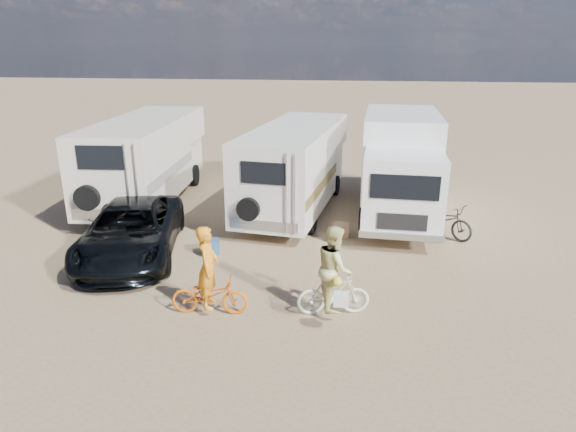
# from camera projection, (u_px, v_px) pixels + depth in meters

# --- Properties ---
(ground) EXTENTS (140.00, 140.00, 0.00)m
(ground) POSITION_uv_depth(u_px,v_px,m) (254.00, 302.00, 10.89)
(ground) COLOR #977C5A
(ground) RESTS_ON ground
(rv_main) EXTENTS (3.11, 7.12, 2.81)m
(rv_main) POSITION_uv_depth(u_px,v_px,m) (295.00, 169.00, 16.55)
(rv_main) COLOR silver
(rv_main) RESTS_ON ground
(rv_left) EXTENTS (2.89, 7.41, 2.90)m
(rv_left) POSITION_uv_depth(u_px,v_px,m) (147.00, 161.00, 17.46)
(rv_left) COLOR white
(rv_left) RESTS_ON ground
(box_truck) EXTENTS (2.60, 6.63, 3.22)m
(box_truck) POSITION_uv_depth(u_px,v_px,m) (400.00, 168.00, 15.85)
(box_truck) COLOR white
(box_truck) RESTS_ON ground
(dark_suv) EXTENTS (3.40, 5.39, 1.39)m
(dark_suv) POSITION_uv_depth(u_px,v_px,m) (131.00, 231.00, 13.12)
(dark_suv) COLOR black
(dark_suv) RESTS_ON ground
(bike_man) EXTENTS (1.63, 0.67, 0.84)m
(bike_man) POSITION_uv_depth(u_px,v_px,m) (210.00, 295.00, 10.33)
(bike_man) COLOR #D65707
(bike_man) RESTS_ON ground
(bike_woman) EXTENTS (1.57, 0.73, 0.91)m
(bike_woman) POSITION_uv_depth(u_px,v_px,m) (333.00, 294.00, 10.29)
(bike_woman) COLOR #E9E9C6
(bike_woman) RESTS_ON ground
(rider_man) EXTENTS (0.47, 0.67, 1.75)m
(rider_man) POSITION_uv_depth(u_px,v_px,m) (208.00, 275.00, 10.18)
(rider_man) COLOR orange
(rider_man) RESTS_ON ground
(rider_woman) EXTENTS (0.83, 0.98, 1.76)m
(rider_woman) POSITION_uv_depth(u_px,v_px,m) (334.00, 275.00, 10.15)
(rider_woman) COLOR #DAD288
(rider_woman) RESTS_ON ground
(bike_parked) EXTENTS (1.88, 1.78, 1.01)m
(bike_parked) POSITION_uv_depth(u_px,v_px,m) (443.00, 219.00, 14.54)
(bike_parked) COLOR black
(bike_parked) RESTS_ON ground
(cooler) EXTENTS (0.59, 0.52, 0.39)m
(cooler) POSITION_uv_depth(u_px,v_px,m) (209.00, 247.00, 13.37)
(cooler) COLOR #264E7D
(cooler) RESTS_ON ground
(crate) EXTENTS (0.46, 0.46, 0.37)m
(crate) POSITION_uv_depth(u_px,v_px,m) (341.00, 230.00, 14.59)
(crate) COLOR #906D4B
(crate) RESTS_ON ground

